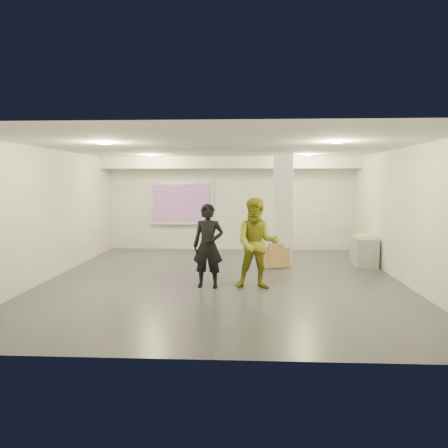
# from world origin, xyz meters

# --- Properties ---
(floor) EXTENTS (8.00, 9.00, 0.01)m
(floor) POSITION_xyz_m (0.00, 0.00, 0.00)
(floor) COLOR #383B3F
(floor) RESTS_ON ground
(ceiling) EXTENTS (8.00, 9.00, 0.01)m
(ceiling) POSITION_xyz_m (0.00, 0.00, 3.00)
(ceiling) COLOR silver
(ceiling) RESTS_ON floor
(wall_back) EXTENTS (8.00, 0.01, 3.00)m
(wall_back) POSITION_xyz_m (0.00, 4.50, 1.50)
(wall_back) COLOR beige
(wall_back) RESTS_ON floor
(wall_front) EXTENTS (8.00, 0.01, 3.00)m
(wall_front) POSITION_xyz_m (0.00, -4.50, 1.50)
(wall_front) COLOR beige
(wall_front) RESTS_ON floor
(wall_left) EXTENTS (0.01, 9.00, 3.00)m
(wall_left) POSITION_xyz_m (-4.00, 0.00, 1.50)
(wall_left) COLOR beige
(wall_left) RESTS_ON floor
(wall_right) EXTENTS (0.01, 9.00, 3.00)m
(wall_right) POSITION_xyz_m (4.00, 0.00, 1.50)
(wall_right) COLOR beige
(wall_right) RESTS_ON floor
(soffit_band) EXTENTS (8.00, 1.10, 0.36)m
(soffit_band) POSITION_xyz_m (0.00, 3.95, 2.82)
(soffit_band) COLOR silver
(soffit_band) RESTS_ON ceiling
(downlight_nw) EXTENTS (0.22, 0.22, 0.02)m
(downlight_nw) POSITION_xyz_m (-2.20, 2.50, 2.98)
(downlight_nw) COLOR #EFE384
(downlight_nw) RESTS_ON ceiling
(downlight_ne) EXTENTS (0.22, 0.22, 0.02)m
(downlight_ne) POSITION_xyz_m (2.20, 2.50, 2.98)
(downlight_ne) COLOR #EFE384
(downlight_ne) RESTS_ON ceiling
(downlight_sw) EXTENTS (0.22, 0.22, 0.02)m
(downlight_sw) POSITION_xyz_m (-2.20, -1.50, 2.98)
(downlight_sw) COLOR #EFE384
(downlight_sw) RESTS_ON ceiling
(downlight_se) EXTENTS (0.22, 0.22, 0.02)m
(downlight_se) POSITION_xyz_m (2.20, -1.50, 2.98)
(downlight_se) COLOR #EFE384
(downlight_se) RESTS_ON ceiling
(column) EXTENTS (0.52, 0.52, 3.00)m
(column) POSITION_xyz_m (1.50, 1.80, 1.50)
(column) COLOR silver
(column) RESTS_ON floor
(projection_screen) EXTENTS (2.10, 0.13, 1.42)m
(projection_screen) POSITION_xyz_m (-1.60, 4.45, 1.53)
(projection_screen) COLOR silver
(projection_screen) RESTS_ON wall_back
(credenza) EXTENTS (0.66, 1.35, 0.76)m
(credenza) POSITION_xyz_m (3.72, 2.05, 0.38)
(credenza) COLOR gray
(credenza) RESTS_ON floor
(papers_stack) EXTENTS (0.32, 0.39, 0.02)m
(papers_stack) POSITION_xyz_m (3.76, 2.25, 0.77)
(papers_stack) COLOR white
(papers_stack) RESTS_ON credenza
(postit_pad) EXTENTS (0.30, 0.37, 0.03)m
(postit_pad) POSITION_xyz_m (3.70, 2.30, 0.78)
(postit_pad) COLOR #F1FF20
(postit_pad) RESTS_ON credenza
(cardboard_back) EXTENTS (0.61, 0.36, 0.64)m
(cardboard_back) POSITION_xyz_m (1.39, 1.48, 0.32)
(cardboard_back) COLOR olive
(cardboard_back) RESTS_ON floor
(cardboard_front) EXTENTS (0.56, 0.37, 0.55)m
(cardboard_front) POSITION_xyz_m (1.19, 1.42, 0.27)
(cardboard_front) COLOR olive
(cardboard_front) RESTS_ON floor
(woman) EXTENTS (0.69, 0.49, 1.79)m
(woman) POSITION_xyz_m (-0.28, -0.71, 0.90)
(woman) COLOR black
(woman) RESTS_ON floor
(man) EXTENTS (0.95, 0.74, 1.91)m
(man) POSITION_xyz_m (0.75, -0.76, 0.96)
(man) COLOR olive
(man) RESTS_ON floor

